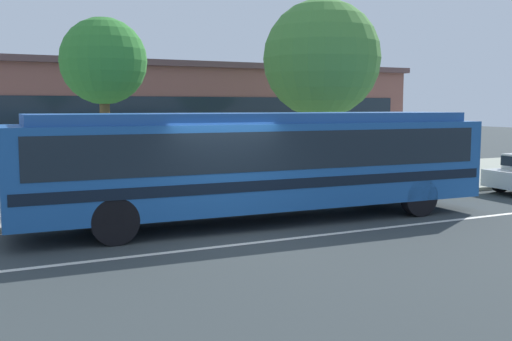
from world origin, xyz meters
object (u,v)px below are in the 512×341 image
pedestrian_standing_by_tree (127,174)px  pedestrian_waiting_near_sign (174,170)px  pedestrian_walking_along_curb (135,170)px  street_tree_near_stop (103,63)px  transit_bus (261,158)px  street_tree_mid_block (322,59)px  bus_stop_sign (374,144)px

pedestrian_standing_by_tree → pedestrian_waiting_near_sign: bearing=17.6°
pedestrian_waiting_near_sign → pedestrian_walking_along_curb: pedestrian_waiting_near_sign is taller
pedestrian_waiting_near_sign → street_tree_near_stop: (-1.46, 1.83, 2.97)m
transit_bus → pedestrian_walking_along_curb: transit_bus is taller
street_tree_mid_block → transit_bus: bearing=-136.3°
street_tree_near_stop → bus_stop_sign: bearing=-18.0°
pedestrian_walking_along_curb → street_tree_near_stop: bearing=115.8°
transit_bus → street_tree_mid_block: size_ratio=1.89×
bus_stop_sign → street_tree_near_stop: bearing=162.0°
transit_bus → street_tree_near_stop: (-2.92, 4.22, 2.52)m
pedestrian_standing_by_tree → bus_stop_sign: bearing=-1.6°
pedestrian_waiting_near_sign → bus_stop_sign: 6.28m
pedestrian_walking_along_curb → pedestrian_waiting_near_sign: bearing=-37.6°
bus_stop_sign → pedestrian_waiting_near_sign: bearing=173.9°
transit_bus → pedestrian_walking_along_curb: 3.92m
bus_stop_sign → pedestrian_walking_along_curb: bearing=169.2°
pedestrian_walking_along_curb → pedestrian_standing_by_tree: 1.25m
street_tree_mid_block → pedestrian_walking_along_curb: bearing=-170.3°
transit_bus → bus_stop_sign: bearing=19.9°
street_tree_near_stop → pedestrian_waiting_near_sign: bearing=-51.5°
pedestrian_walking_along_curb → pedestrian_standing_by_tree: bearing=-113.7°
street_tree_near_stop → street_tree_mid_block: street_tree_mid_block is taller
transit_bus → bus_stop_sign: (4.76, 1.73, 0.12)m
pedestrian_waiting_near_sign → pedestrian_walking_along_curb: 1.15m
transit_bus → pedestrian_waiting_near_sign: size_ratio=7.00×
pedestrian_walking_along_curb → street_tree_near_stop: (-0.55, 1.13, 2.99)m
pedestrian_standing_by_tree → bus_stop_sign: (7.63, -0.21, 0.58)m
pedestrian_waiting_near_sign → pedestrian_standing_by_tree: bearing=-162.4°
bus_stop_sign → street_tree_near_stop: 8.42m
transit_bus → street_tree_near_stop: 5.71m
pedestrian_walking_along_curb → pedestrian_standing_by_tree: size_ratio=0.98×
transit_bus → pedestrian_waiting_near_sign: transit_bus is taller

